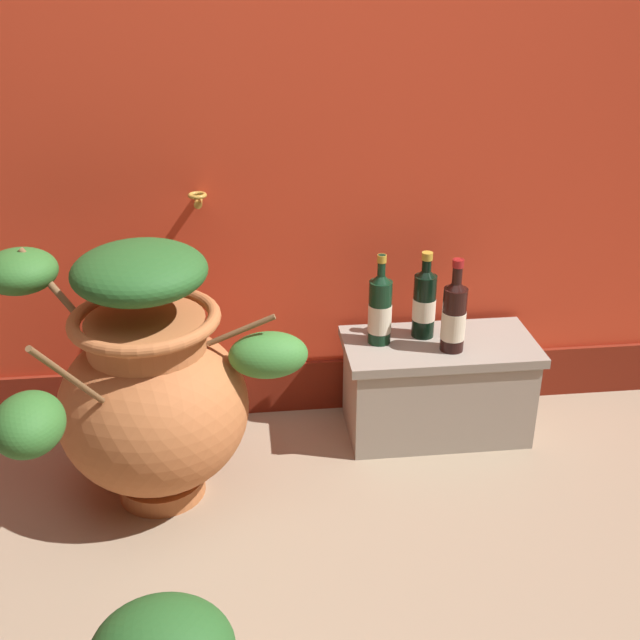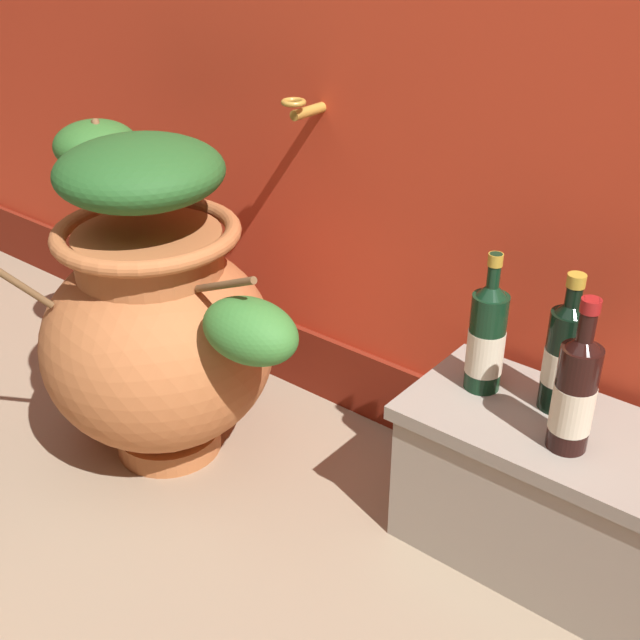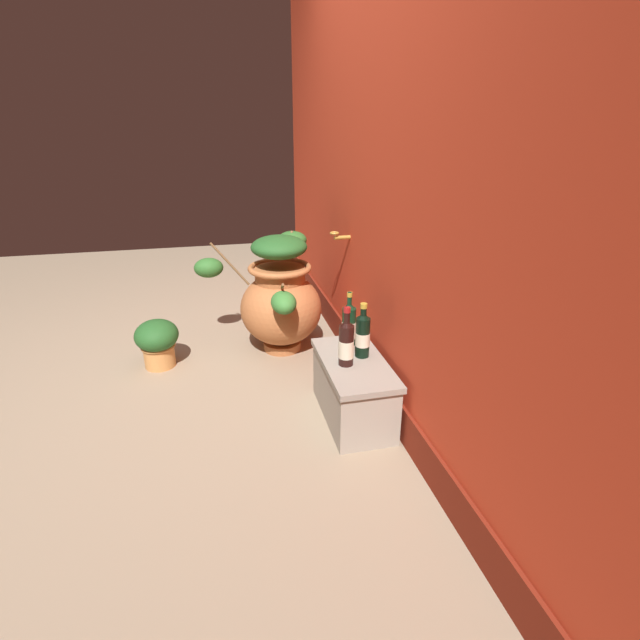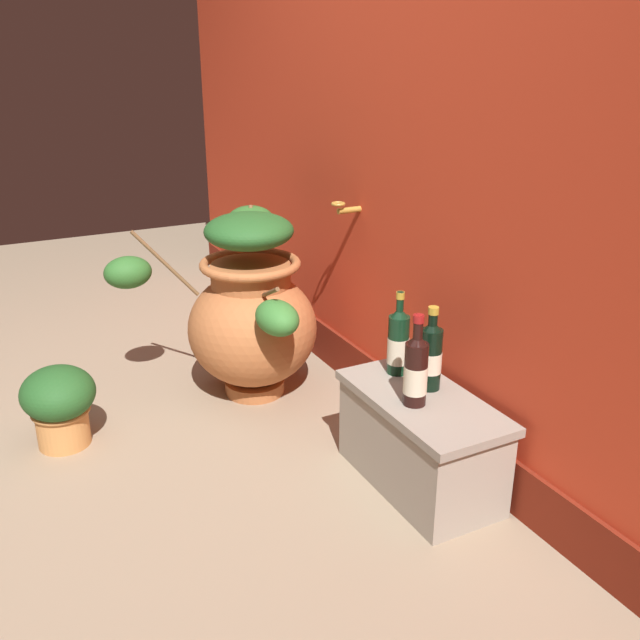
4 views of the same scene
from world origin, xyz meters
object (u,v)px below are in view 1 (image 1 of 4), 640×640
(wine_bottle_left, at_px, (454,314))
(wine_bottle_middle, at_px, (380,308))
(wine_bottle_right, at_px, (424,300))
(terracotta_urn, at_px, (149,386))

(wine_bottle_left, bearing_deg, wine_bottle_middle, 160.43)
(wine_bottle_left, bearing_deg, wine_bottle_right, 122.84)
(terracotta_urn, height_order, wine_bottle_middle, terracotta_urn)
(terracotta_urn, distance_m, wine_bottle_left, 0.94)
(wine_bottle_left, relative_size, wine_bottle_right, 1.05)
(wine_bottle_middle, bearing_deg, wine_bottle_right, 10.89)
(terracotta_urn, distance_m, wine_bottle_middle, 0.75)
(wine_bottle_middle, distance_m, wine_bottle_right, 0.15)
(terracotta_urn, xyz_separation_m, wine_bottle_left, (0.92, 0.19, 0.08))
(wine_bottle_right, bearing_deg, terracotta_urn, -160.71)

